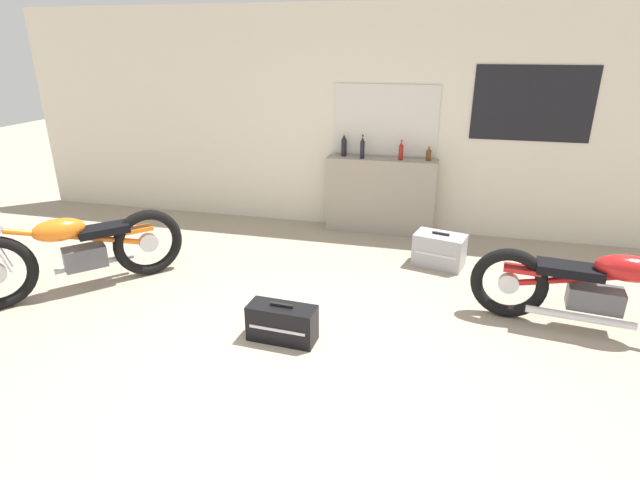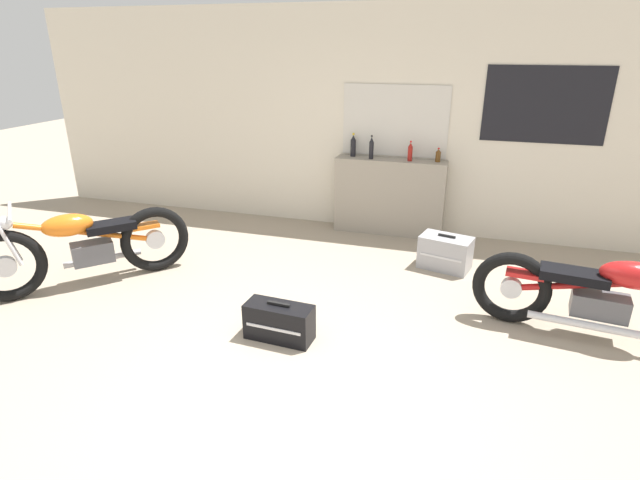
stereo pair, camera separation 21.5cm
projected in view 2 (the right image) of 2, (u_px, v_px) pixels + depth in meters
ground_plane at (293, 391)px, 3.59m from camera, size 24.00×24.00×0.00m
wall_back at (389, 122)px, 6.28m from camera, size 10.00×0.07×2.80m
sill_counter at (389, 197)px, 6.44m from camera, size 1.40×0.28×0.97m
bottle_leftmost at (353, 146)px, 6.39m from camera, size 0.07×0.07×0.30m
bottle_left_center at (371, 148)px, 6.25m from camera, size 0.06×0.06×0.30m
bottle_center at (410, 152)px, 6.14m from camera, size 0.06×0.06×0.25m
bottle_right_center at (438, 156)px, 6.11m from camera, size 0.06×0.06×0.17m
motorcycle_orange at (84, 246)px, 5.04m from camera, size 1.52×1.62×0.90m
motorcycle_red at (612, 298)px, 4.06m from camera, size 2.20×0.64×0.82m
hard_case_black at (279, 322)px, 4.18m from camera, size 0.59×0.27×0.34m
hard_case_silver at (445, 253)px, 5.49m from camera, size 0.60×0.44×0.39m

